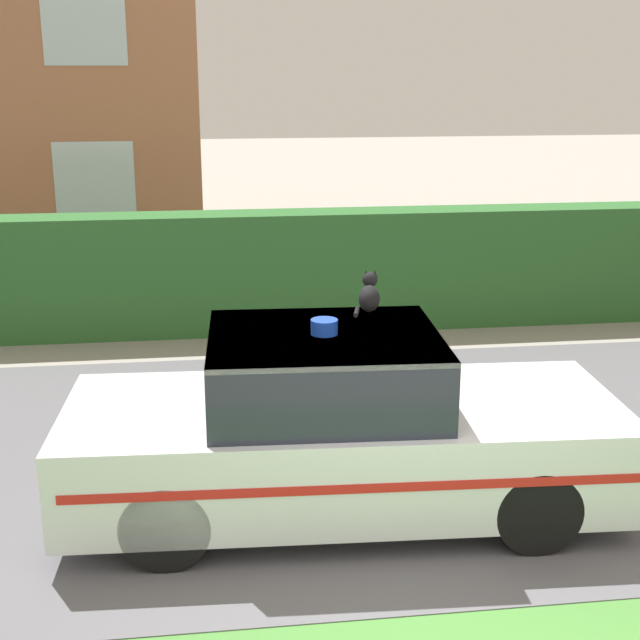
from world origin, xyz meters
name	(u,v)px	position (x,y,z in m)	size (l,w,h in m)	color
road_strip	(349,445)	(0.00, 3.48, 0.01)	(28.00, 5.53, 0.01)	#5B5B60
garden_hedge	(283,271)	(-0.25, 7.48, 0.81)	(15.39, 0.65, 1.62)	#2D662D
police_car	(339,430)	(-0.29, 2.23, 0.71)	(4.48, 1.92, 1.62)	black
cat	(369,295)	(-0.02, 2.44, 1.76)	(0.26, 0.33, 0.32)	black
wheelie_bin	(457,260)	(2.64, 9.10, 0.54)	(0.66, 0.77, 1.07)	#23662D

